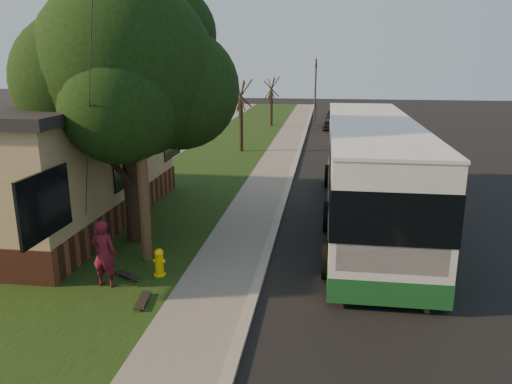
% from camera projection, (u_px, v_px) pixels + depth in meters
% --- Properties ---
extents(ground, '(120.00, 120.00, 0.00)m').
position_uv_depth(ground, '(258.00, 284.00, 12.74)').
color(ground, black).
rests_on(ground, ground).
extents(road, '(8.00, 80.00, 0.01)m').
position_uv_depth(road, '(380.00, 190.00, 21.76)').
color(road, black).
rests_on(road, ground).
extents(curb, '(0.25, 80.00, 0.12)m').
position_uv_depth(curb, '(288.00, 185.00, 22.29)').
color(curb, gray).
rests_on(curb, ground).
extents(sidewalk, '(2.00, 80.00, 0.08)m').
position_uv_depth(sidewalk, '(266.00, 185.00, 22.43)').
color(sidewalk, slate).
rests_on(sidewalk, ground).
extents(grass_verge, '(5.00, 80.00, 0.07)m').
position_uv_depth(grass_verge, '(191.00, 183.00, 22.90)').
color(grass_verge, black).
rests_on(grass_verge, ground).
extents(fire_hydrant, '(0.32, 0.32, 0.74)m').
position_uv_depth(fire_hydrant, '(159.00, 262.00, 12.98)').
color(fire_hydrant, yellow).
rests_on(fire_hydrant, grass_verge).
extents(utility_pole, '(2.86, 3.21, 9.07)m').
position_uv_depth(utility_pole, '(137.00, 96.00, 12.93)').
color(utility_pole, '#473321').
rests_on(utility_pole, ground).
extents(leafy_tree, '(6.30, 6.00, 7.80)m').
position_uv_depth(leafy_tree, '(129.00, 72.00, 14.49)').
color(leafy_tree, black).
rests_on(leafy_tree, grass_verge).
extents(bare_tree_near, '(1.38, 1.21, 4.31)m').
position_uv_depth(bare_tree_near, '(241.00, 117.00, 29.86)').
color(bare_tree_near, black).
rests_on(bare_tree_near, grass_verge).
extents(bare_tree_far, '(1.38, 1.21, 4.03)m').
position_uv_depth(bare_tree_far, '(271.00, 102.00, 41.30)').
color(bare_tree_far, black).
rests_on(bare_tree_far, grass_verge).
extents(traffic_signal, '(0.18, 0.22, 5.50)m').
position_uv_depth(traffic_signal, '(315.00, 86.00, 44.35)').
color(traffic_signal, '#2D2D30').
rests_on(traffic_signal, ground).
extents(transit_bus, '(3.04, 13.16, 3.56)m').
position_uv_depth(transit_bus, '(370.00, 170.00, 16.98)').
color(transit_bus, silver).
rests_on(transit_bus, ground).
extents(skateboarder, '(0.65, 0.44, 1.72)m').
position_uv_depth(skateboarder, '(104.00, 253.00, 12.26)').
color(skateboarder, '#541022').
rests_on(skateboarder, grass_verge).
extents(skateboard_main, '(0.35, 0.92, 0.08)m').
position_uv_depth(skateboard_main, '(143.00, 300.00, 11.57)').
color(skateboard_main, black).
rests_on(skateboard_main, grass_verge).
extents(skateboard_spare, '(0.84, 0.62, 0.08)m').
position_uv_depth(skateboard_spare, '(128.00, 275.00, 12.91)').
color(skateboard_spare, black).
rests_on(skateboard_spare, grass_verge).
extents(dumpster, '(1.74, 1.52, 1.32)m').
position_uv_depth(dumpster, '(2.00, 213.00, 16.22)').
color(dumpster, black).
rests_on(dumpster, building_lot).
extents(distant_car, '(2.12, 4.90, 1.65)m').
position_uv_depth(distant_car, '(336.00, 118.00, 40.41)').
color(distant_car, black).
rests_on(distant_car, ground).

